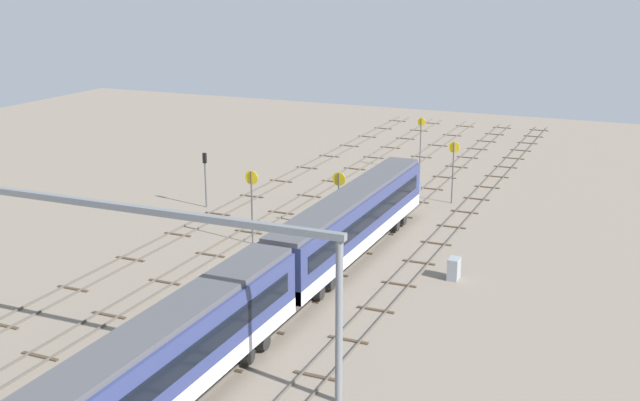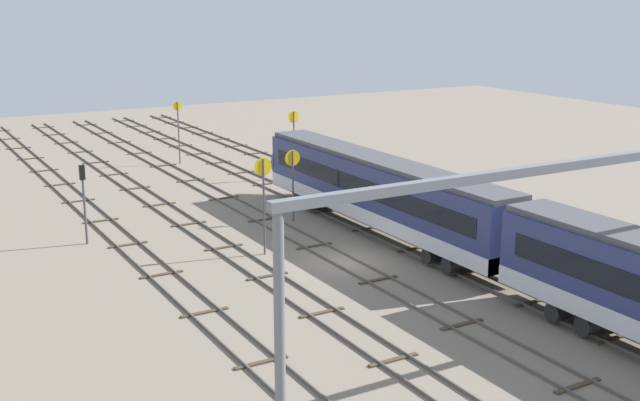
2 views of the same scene
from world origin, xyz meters
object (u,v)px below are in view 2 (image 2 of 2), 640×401
at_px(overhead_gantry, 556,209).
at_px(signal_light_trackside_approach, 84,193).
at_px(speed_sign_far_trackside, 294,134).
at_px(speed_sign_near_foreground, 293,173).
at_px(speed_sign_distant_end, 178,124).
at_px(relay_cabinet, 487,211).
at_px(speed_sign_mid_trackside, 264,190).

xyz_separation_m(overhead_gantry, signal_light_trackside_approach, (26.54, 11.66, -3.57)).
distance_m(overhead_gantry, signal_light_trackside_approach, 29.21).
bearing_deg(speed_sign_far_trackside, speed_sign_near_foreground, 151.62).
bearing_deg(signal_light_trackside_approach, speed_sign_near_foreground, -97.20).
xyz_separation_m(speed_sign_near_foreground, signal_light_trackside_approach, (1.69, 13.41, -0.10)).
distance_m(speed_sign_far_trackside, speed_sign_distant_end, 12.28).
height_order(speed_sign_near_foreground, relay_cabinet, speed_sign_near_foreground).
relative_size(overhead_gantry, relay_cabinet, 16.25).
bearing_deg(signal_light_trackside_approach, overhead_gantry, -156.27).
relative_size(speed_sign_far_trackside, signal_light_trackside_approach, 1.15).
height_order(signal_light_trackside_approach, relay_cabinet, signal_light_trackside_approach).
distance_m(speed_sign_mid_trackside, signal_light_trackside_approach, 11.24).
bearing_deg(overhead_gantry, relay_cabinet, -35.55).
relative_size(speed_sign_near_foreground, relay_cabinet, 3.24).
bearing_deg(signal_light_trackside_approach, relay_cabinet, -108.85).
bearing_deg(signal_light_trackside_approach, speed_sign_distant_end, -33.32).
xyz_separation_m(speed_sign_distant_end, signal_light_trackside_approach, (-20.61, 13.54, -0.38)).
bearing_deg(speed_sign_far_trackside, signal_light_trackside_approach, 116.88).
relative_size(speed_sign_distant_end, relay_cabinet, 3.79).
height_order(speed_sign_near_foreground, speed_sign_far_trackside, speed_sign_far_trackside).
xyz_separation_m(speed_sign_far_trackside, speed_sign_distant_end, (10.61, 6.18, -0.13)).
xyz_separation_m(speed_sign_near_foreground, relay_cabinet, (-6.71, -11.21, -2.56)).
relative_size(overhead_gantry, speed_sign_far_trackside, 4.32).
bearing_deg(speed_sign_mid_trackside, speed_sign_distant_end, -10.15).
relative_size(speed_sign_near_foreground, signal_light_trackside_approach, 0.99).
height_order(overhead_gantry, signal_light_trackside_approach, overhead_gantry).
distance_m(speed_sign_far_trackside, relay_cabinet, 19.28).
xyz_separation_m(speed_sign_mid_trackside, relay_cabinet, (-1.15, -16.06, -3.10)).
distance_m(overhead_gantry, speed_sign_far_trackside, 37.54).
bearing_deg(speed_sign_near_foreground, overhead_gantry, 175.99).
height_order(overhead_gantry, relay_cabinet, overhead_gantry).
xyz_separation_m(overhead_gantry, speed_sign_near_foreground, (24.84, -1.74, -3.47)).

